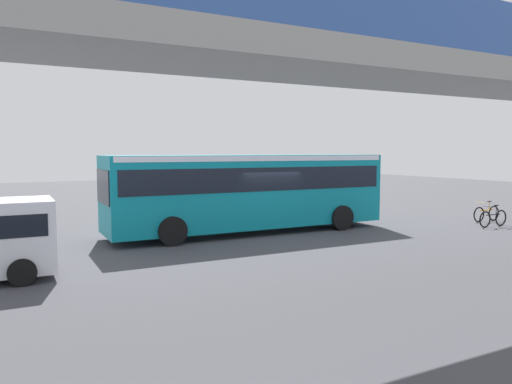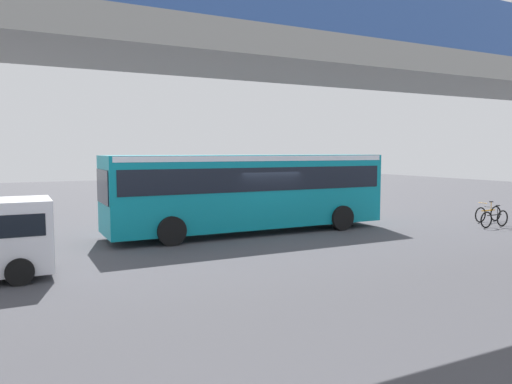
# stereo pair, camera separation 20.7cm
# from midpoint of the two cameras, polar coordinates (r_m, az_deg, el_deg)

# --- Properties ---
(ground) EXTENTS (80.00, 80.00, 0.00)m
(ground) POSITION_cam_midpoint_polar(r_m,az_deg,el_deg) (19.52, 0.29, -4.89)
(ground) COLOR #424247
(city_bus) EXTENTS (11.54, 2.85, 3.15)m
(city_bus) POSITION_cam_midpoint_polar(r_m,az_deg,el_deg) (19.47, -1.06, 0.68)
(city_bus) COLOR #0C8493
(city_bus) RESTS_ON ground
(bicycle_black) EXTENTS (1.77, 0.44, 0.96)m
(bicycle_black) POSITION_cam_midpoint_polar(r_m,az_deg,el_deg) (23.44, 26.09, -2.82)
(bicycle_black) COLOR black
(bicycle_black) RESTS_ON ground
(bicycle_orange) EXTENTS (1.77, 0.44, 0.96)m
(bicycle_orange) POSITION_cam_midpoint_polar(r_m,az_deg,el_deg) (25.09, 25.46, -2.33)
(bicycle_orange) COLOR black
(bicycle_orange) RESTS_ON ground
(traffic_sign) EXTENTS (0.08, 0.60, 2.80)m
(traffic_sign) POSITION_cam_midpoint_polar(r_m,az_deg,el_deg) (22.91, -10.50, 1.23)
(traffic_sign) COLOR slate
(traffic_sign) RESTS_ON ground
(lane_dash_leftmost) EXTENTS (2.00, 0.20, 0.01)m
(lane_dash_leftmost) POSITION_cam_midpoint_polar(r_m,az_deg,el_deg) (24.44, 4.85, -2.93)
(lane_dash_leftmost) COLOR silver
(lane_dash_leftmost) RESTS_ON ground
(lane_dash_left) EXTENTS (2.00, 0.20, 0.01)m
(lane_dash_left) POSITION_cam_midpoint_polar(r_m,az_deg,el_deg) (22.57, -3.78, -3.57)
(lane_dash_left) COLOR silver
(lane_dash_left) RESTS_ON ground
(lane_dash_centre) EXTENTS (2.00, 0.20, 0.01)m
(lane_dash_centre) POSITION_cam_midpoint_polar(r_m,az_deg,el_deg) (21.30, -13.71, -4.20)
(lane_dash_centre) COLOR silver
(lane_dash_centre) RESTS_ON ground
(pedestrian_overpass) EXTENTS (29.01, 2.60, 6.39)m
(pedestrian_overpass) POSITION_cam_midpoint_polar(r_m,az_deg,el_deg) (12.11, 20.98, 11.27)
(pedestrian_overpass) COLOR #9E9E99
(pedestrian_overpass) RESTS_ON ground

